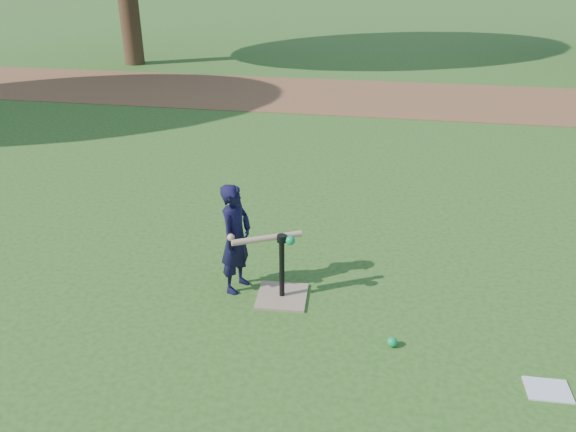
# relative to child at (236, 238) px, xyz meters

# --- Properties ---
(ground) EXTENTS (80.00, 80.00, 0.00)m
(ground) POSITION_rel_child_xyz_m (0.69, -0.24, -0.50)
(ground) COLOR #285116
(ground) RESTS_ON ground
(dirt_strip) EXTENTS (24.00, 3.00, 0.01)m
(dirt_strip) POSITION_rel_child_xyz_m (0.69, 7.26, -0.49)
(dirt_strip) COLOR brown
(dirt_strip) RESTS_ON ground
(child) EXTENTS (0.33, 0.42, 1.00)m
(child) POSITION_rel_child_xyz_m (0.00, 0.00, 0.00)
(child) COLOR black
(child) RESTS_ON ground
(wiffle_ball_ground) EXTENTS (0.08, 0.08, 0.08)m
(wiffle_ball_ground) POSITION_rel_child_xyz_m (1.38, -0.59, -0.46)
(wiffle_ball_ground) COLOR #0D9247
(wiffle_ball_ground) RESTS_ON ground
(clipboard) EXTENTS (0.31, 0.24, 0.01)m
(clipboard) POSITION_rel_child_xyz_m (2.45, -0.89, -0.49)
(clipboard) COLOR silver
(clipboard) RESTS_ON ground
(batting_tee) EXTENTS (0.45, 0.45, 0.61)m
(batting_tee) POSITION_rel_child_xyz_m (0.42, -0.09, -0.39)
(batting_tee) COLOR #937B5D
(batting_tee) RESTS_ON ground
(swing_action) EXTENTS (0.61, 0.32, 0.08)m
(swing_action) POSITION_rel_child_xyz_m (0.31, -0.11, 0.09)
(swing_action) COLOR tan
(swing_action) RESTS_ON ground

